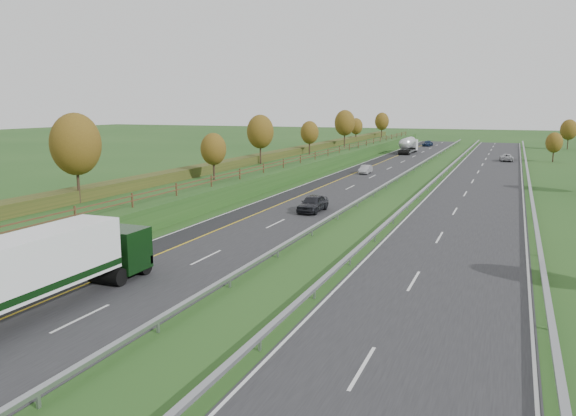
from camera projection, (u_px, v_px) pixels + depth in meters
name	position (u px, v px, depth m)	size (l,w,h in m)	color
ground	(397.00, 195.00, 64.91)	(400.00, 400.00, 0.00)	#214719
near_carriageway	(343.00, 186.00, 72.41)	(10.50, 200.00, 0.04)	#232326
far_carriageway	(477.00, 193.00, 66.35)	(10.50, 200.00, 0.04)	#232326
hard_shoulder	(315.00, 184.00, 73.79)	(3.00, 200.00, 0.04)	black
lane_markings	(392.00, 189.00, 69.94)	(26.75, 200.00, 0.01)	silver
embankment_left	(252.00, 174.00, 77.01)	(12.00, 200.00, 2.00)	#214719
hedge_left	(239.00, 162.00, 77.47)	(2.20, 180.00, 1.10)	#2E3917
fence_left	(281.00, 163.00, 74.67)	(0.12, 189.06, 1.20)	#422B19
median_barrier_near	(387.00, 184.00, 70.21)	(0.32, 200.00, 0.71)	#93969B
median_barrier_far	(428.00, 186.00, 68.34)	(0.32, 200.00, 0.71)	#93969B
outer_barrier_far	(531.00, 191.00, 64.11)	(0.32, 200.00, 0.71)	#93969B
trees_left	(243.00, 136.00, 72.84)	(6.64, 164.30, 7.66)	#2D2116
box_lorry	(27.00, 272.00, 26.97)	(2.58, 16.28, 4.06)	black
road_tanker	(408.00, 145.00, 122.27)	(2.40, 11.22, 3.46)	silver
car_dark_near	(313.00, 203.00, 54.60)	(1.94, 4.83, 1.65)	black
car_silver_mid	(366.00, 169.00, 85.61)	(1.35, 3.88, 1.28)	#98989C
car_small_far	(428.00, 143.00, 144.19)	(1.90, 4.68, 1.36)	#162646
car_oncoming	(506.00, 157.00, 104.92)	(2.25, 4.88, 1.36)	#B3B4B8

